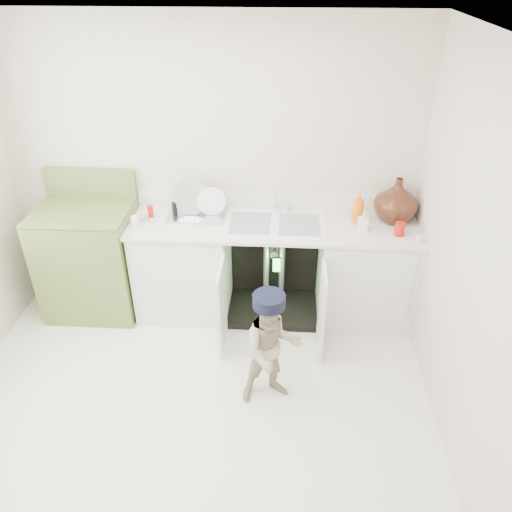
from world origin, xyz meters
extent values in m
plane|color=beige|center=(0.00, 0.00, 0.00)|extent=(3.50, 3.50, 0.00)
cube|color=beige|center=(0.00, 1.50, 1.25)|extent=(3.50, 2.50, 0.02)
cube|color=beige|center=(0.00, -1.50, 1.25)|extent=(3.50, 2.50, 0.02)
cube|color=beige|center=(1.75, 0.00, 1.25)|extent=(2.50, 3.00, 0.02)
plane|color=white|center=(0.00, 0.00, 2.50)|extent=(3.50, 3.50, 0.00)
cube|color=white|center=(-0.25, 1.20, 0.43)|extent=(0.80, 0.60, 0.86)
cube|color=white|center=(1.35, 1.20, 0.43)|extent=(0.80, 0.60, 0.86)
cube|color=black|center=(0.55, 1.47, 0.43)|extent=(0.80, 0.06, 0.86)
cube|color=black|center=(0.55, 1.20, 0.03)|extent=(0.80, 0.60, 0.06)
cylinder|color=gray|center=(0.48, 1.30, 0.45)|extent=(0.05, 0.05, 0.70)
cylinder|color=gray|center=(0.62, 1.30, 0.45)|extent=(0.05, 0.05, 0.70)
cylinder|color=gray|center=(0.55, 1.25, 0.62)|extent=(0.07, 0.18, 0.07)
cube|color=white|center=(0.15, 0.70, 0.40)|extent=(0.03, 0.40, 0.76)
cube|color=white|center=(0.95, 0.70, 0.40)|extent=(0.02, 0.40, 0.76)
cube|color=silver|center=(0.55, 1.20, 0.89)|extent=(2.44, 0.64, 0.03)
cube|color=silver|center=(0.55, 1.49, 0.98)|extent=(2.44, 0.02, 0.15)
cube|color=white|center=(0.55, 1.20, 0.90)|extent=(0.85, 0.55, 0.02)
cube|color=gray|center=(0.34, 1.20, 0.91)|extent=(0.34, 0.40, 0.01)
cube|color=gray|center=(0.76, 1.20, 0.91)|extent=(0.34, 0.40, 0.01)
cylinder|color=silver|center=(0.55, 1.42, 0.99)|extent=(0.03, 0.03, 0.17)
cylinder|color=silver|center=(0.55, 1.36, 1.06)|extent=(0.02, 0.14, 0.02)
cylinder|color=silver|center=(0.66, 1.42, 0.94)|extent=(0.04, 0.04, 0.06)
cylinder|color=silver|center=(1.68, 0.89, 0.55)|extent=(0.01, 0.01, 0.70)
cube|color=silver|center=(1.68, 0.98, 0.93)|extent=(0.04, 0.02, 0.06)
cube|color=silver|center=(-0.12, 1.32, 0.91)|extent=(0.50, 0.33, 0.02)
cylinder|color=silver|center=(-0.17, 1.34, 1.00)|extent=(0.31, 0.11, 0.30)
cylinder|color=white|center=(0.01, 1.32, 0.99)|extent=(0.24, 0.06, 0.24)
cylinder|color=silver|center=(-0.32, 1.22, 0.99)|extent=(0.01, 0.01, 0.14)
cylinder|color=silver|center=(-0.22, 1.22, 0.99)|extent=(0.01, 0.01, 0.14)
cylinder|color=silver|center=(-0.12, 1.22, 0.99)|extent=(0.01, 0.01, 0.14)
cylinder|color=silver|center=(-0.02, 1.22, 0.99)|extent=(0.01, 0.01, 0.14)
cylinder|color=silver|center=(0.08, 1.22, 0.99)|extent=(0.01, 0.01, 0.14)
imported|color=#482114|center=(1.55, 1.34, 1.09)|extent=(0.36, 0.36, 0.38)
imported|color=orange|center=(1.24, 1.30, 1.03)|extent=(0.10, 0.10, 0.26)
imported|color=white|center=(1.26, 1.14, 0.98)|extent=(0.08, 0.08, 0.17)
cylinder|color=red|center=(1.55, 1.08, 0.96)|extent=(0.08, 0.08, 0.11)
cylinder|color=red|center=(-0.52, 1.28, 0.95)|extent=(0.05, 0.05, 0.10)
cylinder|color=tan|center=(-0.54, 1.20, 0.94)|extent=(0.06, 0.06, 0.08)
cylinder|color=black|center=(-0.31, 1.32, 0.96)|extent=(0.04, 0.04, 0.12)
cube|color=white|center=(-0.60, 1.10, 0.95)|extent=(0.05, 0.05, 0.09)
cube|color=olive|center=(-1.08, 1.18, 0.49)|extent=(0.80, 0.65, 0.97)
cube|color=olive|center=(-1.08, 1.18, 0.99)|extent=(0.80, 0.65, 0.02)
cube|color=olive|center=(-1.08, 1.46, 1.12)|extent=(0.80, 0.06, 0.25)
cylinder|color=black|center=(-1.28, 1.02, 0.98)|extent=(0.18, 0.18, 0.02)
cylinder|color=silver|center=(-1.28, 1.02, 0.99)|extent=(0.21, 0.21, 0.01)
cylinder|color=black|center=(-1.28, 1.33, 0.98)|extent=(0.18, 0.18, 0.02)
cylinder|color=silver|center=(-1.28, 1.33, 0.99)|extent=(0.21, 0.21, 0.01)
cylinder|color=black|center=(-0.87, 1.02, 0.98)|extent=(0.18, 0.18, 0.02)
cylinder|color=silver|center=(-0.87, 1.02, 0.99)|extent=(0.21, 0.21, 0.01)
cylinder|color=black|center=(-0.87, 1.33, 0.98)|extent=(0.18, 0.18, 0.02)
cylinder|color=silver|center=(-0.87, 1.33, 0.99)|extent=(0.21, 0.21, 0.01)
imported|color=tan|center=(0.57, 0.17, 0.45)|extent=(0.52, 0.45, 0.90)
cylinder|color=black|center=(0.57, 0.17, 0.87)|extent=(0.27, 0.27, 0.09)
cube|color=black|center=(0.54, 0.26, 0.84)|extent=(0.19, 0.14, 0.01)
cube|color=black|center=(0.58, 0.86, 0.72)|extent=(0.07, 0.01, 0.14)
cube|color=#26F23F|center=(0.58, 0.85, 0.72)|extent=(0.06, 0.00, 0.12)
camera|label=1|loc=(0.62, -2.48, 2.86)|focal=35.00mm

